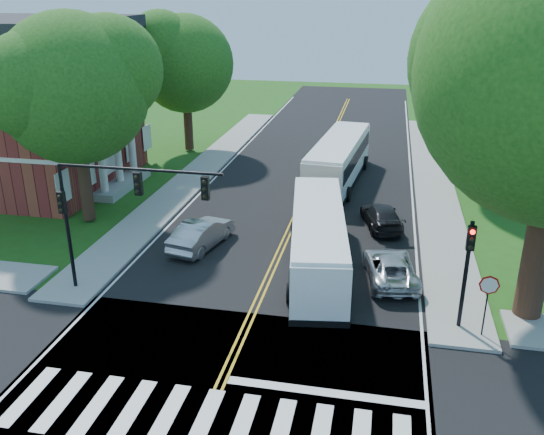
% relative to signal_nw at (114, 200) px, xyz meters
% --- Properties ---
extents(ground, '(140.00, 140.00, 0.00)m').
position_rel_signal_nw_xyz_m(ground, '(5.86, -6.43, -4.38)').
color(ground, '#244F13').
rests_on(ground, ground).
extents(road, '(14.00, 96.00, 0.01)m').
position_rel_signal_nw_xyz_m(road, '(5.86, 11.57, -4.37)').
color(road, black).
rests_on(road, ground).
extents(cross_road, '(60.00, 12.00, 0.01)m').
position_rel_signal_nw_xyz_m(cross_road, '(5.86, -6.43, -4.37)').
color(cross_road, black).
rests_on(cross_road, ground).
extents(center_line, '(0.36, 70.00, 0.01)m').
position_rel_signal_nw_xyz_m(center_line, '(5.86, 15.57, -4.36)').
color(center_line, gold).
rests_on(center_line, road).
extents(edge_line_w, '(0.12, 70.00, 0.01)m').
position_rel_signal_nw_xyz_m(edge_line_w, '(-0.94, 15.57, -4.36)').
color(edge_line_w, silver).
rests_on(edge_line_w, road).
extents(edge_line_e, '(0.12, 70.00, 0.01)m').
position_rel_signal_nw_xyz_m(edge_line_e, '(12.66, 15.57, -4.36)').
color(edge_line_e, silver).
rests_on(edge_line_e, road).
extents(crosswalk, '(12.60, 3.00, 0.01)m').
position_rel_signal_nw_xyz_m(crosswalk, '(5.86, -6.93, -4.36)').
color(crosswalk, silver).
rests_on(crosswalk, road).
extents(stop_bar, '(6.60, 0.40, 0.01)m').
position_rel_signal_nw_xyz_m(stop_bar, '(9.36, -4.83, -4.36)').
color(stop_bar, silver).
rests_on(stop_bar, road).
extents(sidewalk_nw, '(2.60, 40.00, 0.15)m').
position_rel_signal_nw_xyz_m(sidewalk_nw, '(-2.44, 18.57, -4.30)').
color(sidewalk_nw, gray).
rests_on(sidewalk_nw, ground).
extents(sidewalk_ne, '(2.60, 40.00, 0.15)m').
position_rel_signal_nw_xyz_m(sidewalk_ne, '(14.16, 18.57, -4.30)').
color(sidewalk_ne, gray).
rests_on(sidewalk_ne, ground).
extents(tree_west_near, '(8.00, 8.00, 11.40)m').
position_rel_signal_nw_xyz_m(tree_west_near, '(-5.64, 7.57, 3.15)').
color(tree_west_near, '#341E14').
rests_on(tree_west_near, ground).
extents(tree_west_far, '(7.60, 7.60, 10.67)m').
position_rel_signal_nw_xyz_m(tree_west_far, '(-5.14, 23.57, 2.62)').
color(tree_west_far, '#341E14').
rests_on(tree_west_far, ground).
extents(tree_east_mid, '(8.40, 8.40, 11.93)m').
position_rel_signal_nw_xyz_m(tree_east_mid, '(17.36, 17.57, 3.48)').
color(tree_east_mid, '#341E14').
rests_on(tree_east_mid, ground).
extents(tree_east_far, '(7.20, 7.20, 10.34)m').
position_rel_signal_nw_xyz_m(tree_east_far, '(18.36, 33.57, 2.48)').
color(tree_east_far, '#341E14').
rests_on(tree_east_far, ground).
extents(signal_nw, '(7.15, 0.46, 5.66)m').
position_rel_signal_nw_xyz_m(signal_nw, '(0.00, 0.00, 0.00)').
color(signal_nw, black).
rests_on(signal_nw, ground).
extents(signal_ne, '(0.30, 0.46, 4.40)m').
position_rel_signal_nw_xyz_m(signal_ne, '(14.06, 0.01, -1.41)').
color(signal_ne, black).
rests_on(signal_ne, ground).
extents(stop_sign, '(0.76, 0.08, 2.53)m').
position_rel_signal_nw_xyz_m(stop_sign, '(14.86, -0.45, -2.35)').
color(stop_sign, black).
rests_on(stop_sign, ground).
extents(bus_lead, '(3.95, 11.27, 2.85)m').
position_rel_signal_nw_xyz_m(bus_lead, '(7.93, 4.24, -2.86)').
color(bus_lead, white).
rests_on(bus_lead, road).
extents(bus_follow, '(3.64, 11.97, 3.05)m').
position_rel_signal_nw_xyz_m(bus_follow, '(7.67, 17.56, -2.76)').
color(bus_follow, white).
rests_on(bus_follow, road).
extents(hatchback, '(2.48, 4.73, 1.48)m').
position_rel_signal_nw_xyz_m(hatchback, '(1.79, 5.45, -3.63)').
color(hatchback, '#A5A8AC').
rests_on(hatchback, road).
extents(suv, '(2.83, 4.86, 1.27)m').
position_rel_signal_nw_xyz_m(suv, '(11.36, 3.67, -3.73)').
color(suv, silver).
rests_on(suv, road).
extents(dark_sedan, '(2.79, 4.69, 1.27)m').
position_rel_signal_nw_xyz_m(dark_sedan, '(10.81, 10.07, -3.73)').
color(dark_sedan, black).
rests_on(dark_sedan, road).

